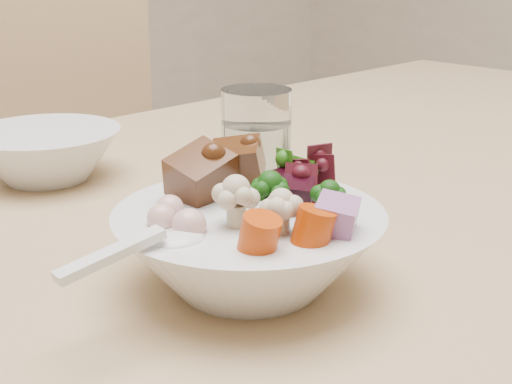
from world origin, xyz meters
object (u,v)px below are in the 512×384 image
Objects in this scene: chair_far at (72,229)px; water_glass at (256,153)px; side_bowl at (45,155)px; food_bowl at (250,242)px; dining_table at (360,250)px.

chair_far is 0.69m from water_glass.
food_bowl is at bearing -83.36° from side_bowl.
water_glass is at bearing 164.87° from dining_table.
dining_table is 0.36m from side_bowl.
dining_table is at bearing -77.95° from chair_far.
chair_far is (-0.11, 0.64, -0.16)m from dining_table.
food_bowl is at bearing -125.93° from water_glass.
food_bowl is 0.18m from water_glass.
dining_table is at bearing -37.29° from side_bowl.
dining_table is 1.89× the size of chair_far.
food_bowl is 1.74× the size of water_glass.
chair_far reaches higher than water_glass.
chair_far reaches higher than dining_table.
chair_far is at bearing 87.84° from water_glass.
side_bowl reaches higher than dining_table.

